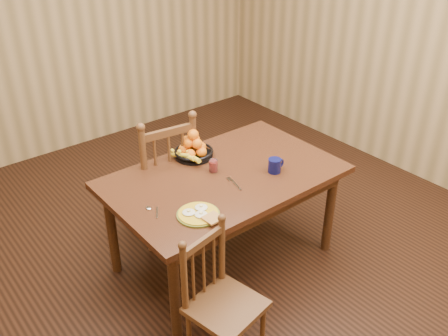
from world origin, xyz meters
TOP-DOWN VIEW (x-y plane):
  - room at (0.00, 0.00)m, footprint 4.52×5.02m
  - dining_table at (0.00, 0.00)m, footprint 1.60×1.00m
  - chair_far at (-0.17, 0.55)m, footprint 0.54×0.52m
  - chair_near at (-0.56, -0.67)m, footprint 0.45×0.44m
  - breakfast_plate at (-0.43, -0.29)m, footprint 0.26×0.29m
  - fork at (-0.02, -0.13)m, footprint 0.05×0.18m
  - spoon at (-0.62, -0.06)m, footprint 0.07×0.15m
  - coffee_mug at (0.30, -0.19)m, footprint 0.13×0.09m
  - juice_glass at (-0.03, 0.08)m, footprint 0.06×0.06m
  - fruit_bowl at (-0.02, 0.34)m, footprint 0.32×0.32m

SIDE VIEW (x-z plane):
  - chair_near at x=-0.56m, z-range -0.01..0.85m
  - chair_far at x=-0.17m, z-range -0.01..1.05m
  - dining_table at x=0.00m, z-range 0.29..1.04m
  - fork at x=-0.02m, z-range 0.75..0.76m
  - spoon at x=-0.62m, z-range 0.75..0.76m
  - breakfast_plate at x=-0.43m, z-range 0.74..0.78m
  - juice_glass at x=-0.03m, z-range 0.75..0.84m
  - coffee_mug at x=0.30m, z-range 0.75..0.85m
  - fruit_bowl at x=-0.02m, z-range 0.70..0.93m
  - room at x=0.00m, z-range -0.01..2.71m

